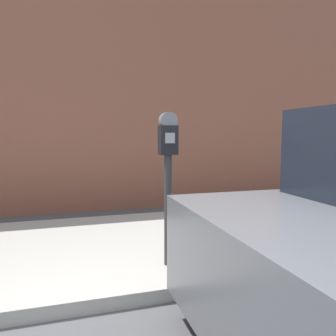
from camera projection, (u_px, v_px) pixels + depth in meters
sidewalk at (135, 245)px, 4.18m from camera, size 24.00×2.80×0.13m
building_facade at (109, 90)px, 6.30m from camera, size 24.00×0.30×4.68m
parking_meter at (168, 167)px, 3.29m from camera, size 0.18×0.14×1.56m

